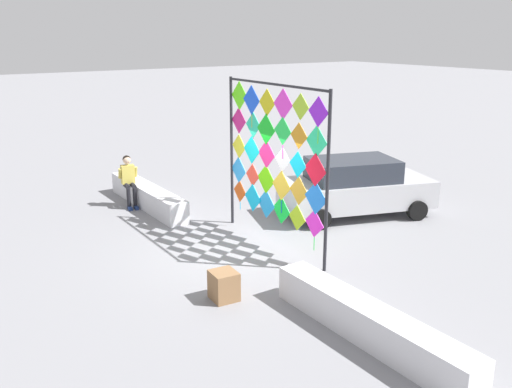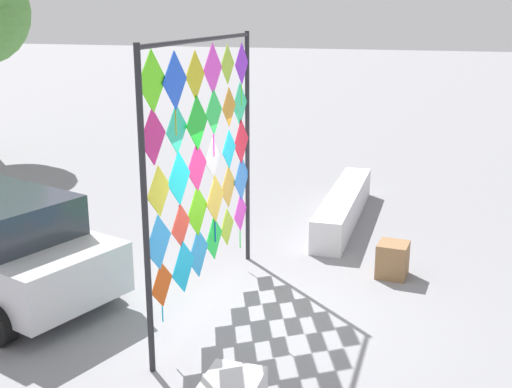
{
  "view_description": "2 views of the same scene",
  "coord_description": "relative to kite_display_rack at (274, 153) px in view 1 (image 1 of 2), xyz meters",
  "views": [
    {
      "loc": [
        9.84,
        -6.45,
        4.71
      ],
      "look_at": [
        0.19,
        0.08,
        1.33
      ],
      "focal_mm": 39.45,
      "sensor_mm": 36.0,
      "label": 1
    },
    {
      "loc": [
        -7.76,
        -2.32,
        4.0
      ],
      "look_at": [
        0.57,
        0.14,
        1.51
      ],
      "focal_mm": 45.44,
      "sensor_mm": 36.0,
      "label": 2
    }
  ],
  "objects": [
    {
      "name": "seated_vendor",
      "position": [
        -4.57,
        -1.63,
        -1.3
      ],
      "size": [
        0.65,
        0.54,
        1.44
      ],
      "color": "black",
      "rests_on": "ground"
    },
    {
      "name": "plaza_ledge_left",
      "position": [
        -4.3,
        -1.22,
        -1.84
      ],
      "size": [
        4.0,
        0.55,
        0.59
      ],
      "primitive_type": "cube",
      "color": "silver",
      "rests_on": "ground"
    },
    {
      "name": "kite_display_rack",
      "position": [
        0.0,
        0.0,
        0.0
      ],
      "size": [
        3.68,
        0.1,
        3.68
      ],
      "color": "#232328",
      "rests_on": "ground"
    },
    {
      "name": "plaza_ledge_right",
      "position": [
        4.26,
        -1.22,
        -1.84
      ],
      "size": [
        4.0,
        0.55,
        0.59
      ],
      "primitive_type": "cube",
      "color": "silver",
      "rests_on": "ground"
    },
    {
      "name": "ground",
      "position": [
        -0.02,
        -0.67,
        -2.14
      ],
      "size": [
        120.0,
        120.0,
        0.0
      ],
      "primitive_type": "plane",
      "color": "gray"
    },
    {
      "name": "cardboard_box_large",
      "position": [
        1.76,
        -2.37,
        -1.87
      ],
      "size": [
        0.51,
        0.49,
        0.54
      ],
      "primitive_type": "cube",
      "rotation": [
        0.0,
        0.0,
        -0.09
      ],
      "color": "olive",
      "rests_on": "ground"
    },
    {
      "name": "parked_car",
      "position": [
        -0.54,
        3.05,
        -1.36
      ],
      "size": [
        2.85,
        4.27,
        1.53
      ],
      "color": "#B7B7BC",
      "rests_on": "ground"
    }
  ]
}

